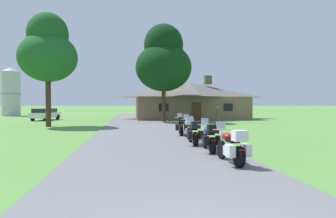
% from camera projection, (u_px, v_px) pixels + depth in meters
% --- Properties ---
extents(ground_plane, '(500.00, 500.00, 0.00)m').
position_uv_depth(ground_plane, '(143.00, 130.00, 23.23)').
color(ground_plane, '#56893D').
extents(asphalt_driveway, '(6.40, 80.00, 0.06)m').
position_uv_depth(asphalt_driveway, '(144.00, 132.00, 21.24)').
color(asphalt_driveway, slate).
rests_on(asphalt_driveway, ground).
extents(motorcycle_red_nearest_to_camera, '(0.79, 2.08, 1.30)m').
position_uv_depth(motorcycle_red_nearest_to_camera, '(233.00, 147.00, 9.63)').
color(motorcycle_red_nearest_to_camera, black).
rests_on(motorcycle_red_nearest_to_camera, asphalt_driveway).
extents(motorcycle_blue_second_in_row, '(0.76, 2.08, 1.30)m').
position_uv_depth(motorcycle_blue_second_in_row, '(210.00, 138.00, 12.08)').
color(motorcycle_blue_second_in_row, black).
rests_on(motorcycle_blue_second_in_row, asphalt_driveway).
extents(motorcycle_black_third_in_row, '(0.75, 2.08, 1.30)m').
position_uv_depth(motorcycle_black_third_in_row, '(194.00, 133.00, 14.22)').
color(motorcycle_black_third_in_row, black).
rests_on(motorcycle_black_third_in_row, asphalt_driveway).
extents(motorcycle_green_fourth_in_row, '(0.66, 2.08, 1.30)m').
position_uv_depth(motorcycle_green_fourth_in_row, '(188.00, 128.00, 16.70)').
color(motorcycle_green_fourth_in_row, black).
rests_on(motorcycle_green_fourth_in_row, asphalt_driveway).
extents(motorcycle_green_farthest_in_row, '(0.82, 2.08, 1.30)m').
position_uv_depth(motorcycle_green_farthest_in_row, '(181.00, 126.00, 18.67)').
color(motorcycle_green_farthest_in_row, black).
rests_on(motorcycle_green_farthest_in_row, asphalt_driveway).
extents(stone_lodge, '(14.43, 9.03, 5.61)m').
position_uv_depth(stone_lodge, '(189.00, 100.00, 39.46)').
color(stone_lodge, brown).
rests_on(stone_lodge, ground).
extents(bystander_olive_shirt_near_lodge, '(0.28, 0.54, 1.69)m').
position_uv_depth(bystander_olive_shirt_near_lodge, '(218.00, 114.00, 31.46)').
color(bystander_olive_shirt_near_lodge, '#75664C').
rests_on(bystander_olive_shirt_near_lodge, ground).
extents(tree_by_lodge_front, '(5.95, 5.95, 10.43)m').
position_uv_depth(tree_by_lodge_front, '(164.00, 61.00, 32.34)').
color(tree_by_lodge_front, '#422D19').
rests_on(tree_by_lodge_front, ground).
extents(tree_left_near, '(4.91, 4.91, 9.74)m').
position_uv_depth(tree_left_near, '(48.00, 51.00, 25.96)').
color(tree_left_near, '#422D19').
rests_on(tree_left_near, ground).
extents(metal_silo_distant, '(2.99, 2.99, 7.82)m').
position_uv_depth(metal_silo_distant, '(11.00, 92.00, 48.88)').
color(metal_silo_distant, '#B2B7BC').
rests_on(metal_silo_distant, ground).
extents(parked_white_suv_far_left, '(2.69, 4.87, 1.40)m').
position_uv_depth(parked_white_suv_far_left, '(45.00, 114.00, 36.18)').
color(parked_white_suv_far_left, silver).
rests_on(parked_white_suv_far_left, ground).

